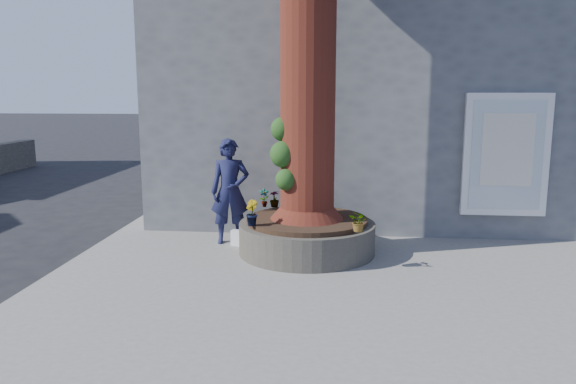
{
  "coord_description": "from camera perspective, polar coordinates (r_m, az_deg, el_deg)",
  "views": [
    {
      "loc": [
        1.39,
        -7.22,
        2.84
      ],
      "look_at": [
        0.53,
        1.51,
        1.25
      ],
      "focal_mm": 35.0,
      "sensor_mm": 36.0,
      "label": 1
    }
  ],
  "objects": [
    {
      "name": "ground",
      "position": [
        7.88,
        -4.98,
        -10.89
      ],
      "size": [
        120.0,
        120.0,
        0.0
      ],
      "primitive_type": "plane",
      "color": "black",
      "rests_on": "ground"
    },
    {
      "name": "man",
      "position": [
        10.08,
        -5.91,
        0.07
      ],
      "size": [
        0.75,
        0.56,
        1.89
      ],
      "primitive_type": "imported",
      "rotation": [
        0.0,
        0.0,
        0.17
      ],
      "color": "#141738",
      "rests_on": "pavement"
    },
    {
      "name": "plant_b",
      "position": [
        8.94,
        -3.75,
        -2.12
      ],
      "size": [
        0.31,
        0.31,
        0.41
      ],
      "primitive_type": "imported",
      "rotation": [
        0.0,
        0.0,
        2.14
      ],
      "color": "gray",
      "rests_on": "planter"
    },
    {
      "name": "woman",
      "position": [
        10.9,
        0.92,
        0.1
      ],
      "size": [
        0.94,
        0.84,
        1.59
      ],
      "primitive_type": "imported",
      "rotation": [
        0.0,
        0.0,
        -0.37
      ],
      "color": "#A5A29E",
      "rests_on": "pavement"
    },
    {
      "name": "yellow_line",
      "position": [
        9.76,
        -21.88,
        -7.39
      ],
      "size": [
        0.1,
        30.0,
        0.01
      ],
      "primitive_type": "cube",
      "color": "yellow",
      "rests_on": "ground"
    },
    {
      "name": "planter",
      "position": [
        9.55,
        1.93,
        -4.46
      ],
      "size": [
        2.3,
        2.3,
        0.6
      ],
      "color": "black",
      "rests_on": "pavement"
    },
    {
      "name": "shopping_bag",
      "position": [
        10.04,
        -5.2,
        -4.66
      ],
      "size": [
        0.22,
        0.16,
        0.28
      ],
      "primitive_type": "cube",
      "rotation": [
        0.0,
        0.0,
        -0.23
      ],
      "color": "white",
      "rests_on": "pavement"
    },
    {
      "name": "plant_d",
      "position": [
        8.6,
        7.24,
        -3.0
      ],
      "size": [
        0.38,
        0.38,
        0.31
      ],
      "primitive_type": "imported",
      "rotation": [
        0.0,
        0.0,
        5.55
      ],
      "color": "gray",
      "rests_on": "planter"
    },
    {
      "name": "plant_a",
      "position": [
        10.36,
        -2.45,
        -0.58
      ],
      "size": [
        0.2,
        0.16,
        0.34
      ],
      "primitive_type": "imported",
      "rotation": [
        0.0,
        0.0,
        0.22
      ],
      "color": "gray",
      "rests_on": "planter"
    },
    {
      "name": "pavement",
      "position": [
        8.68,
        6.15,
        -8.48
      ],
      "size": [
        9.0,
        8.0,
        0.12
      ],
      "primitive_type": "cube",
      "color": "slate",
      "rests_on": "ground"
    },
    {
      "name": "stone_shop",
      "position": [
        14.46,
        10.25,
        11.38
      ],
      "size": [
        10.3,
        8.3,
        6.3
      ],
      "color": "#54565A",
      "rests_on": "ground"
    },
    {
      "name": "plant_c",
      "position": [
        10.34,
        -1.38,
        -0.71
      ],
      "size": [
        0.23,
        0.23,
        0.3
      ],
      "primitive_type": "imported",
      "rotation": [
        0.0,
        0.0,
        3.59
      ],
      "color": "gray",
      "rests_on": "planter"
    }
  ]
}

